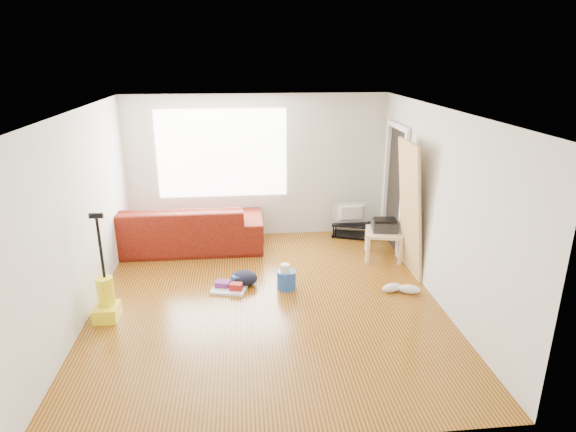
{
  "coord_description": "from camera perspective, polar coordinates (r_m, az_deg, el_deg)",
  "views": [
    {
      "loc": [
        -0.29,
        -5.72,
        3.15
      ],
      "look_at": [
        0.35,
        0.6,
        0.98
      ],
      "focal_mm": 30.0,
      "sensor_mm": 36.0,
      "label": 1
    }
  ],
  "objects": [
    {
      "name": "tv_stand",
      "position": [
        8.71,
        7.49,
        -1.57
      ],
      "size": [
        0.75,
        0.58,
        0.25
      ],
      "rotation": [
        0.0,
        0.0,
        -0.35
      ],
      "color": "black",
      "rests_on": "ground"
    },
    {
      "name": "printer",
      "position": [
        7.77,
        11.37,
        -1.08
      ],
      "size": [
        0.42,
        0.34,
        0.2
      ],
      "rotation": [
        0.0,
        0.0,
        -0.15
      ],
      "color": "black",
      "rests_on": "side_table"
    },
    {
      "name": "toilet_paper",
      "position": [
        6.72,
        -0.35,
        -7.24
      ],
      "size": [
        0.13,
        0.13,
        0.12
      ],
      "primitive_type": "cylinder",
      "color": "silver",
      "rests_on": "bucket"
    },
    {
      "name": "room",
      "position": [
        6.18,
        -2.11,
        0.97
      ],
      "size": [
        4.51,
        5.01,
        2.51
      ],
      "color": "#56280A",
      "rests_on": "ground"
    },
    {
      "name": "backpack",
      "position": [
        6.97,
        -5.19,
        -8.09
      ],
      "size": [
        0.46,
        0.4,
        0.21
      ],
      "primitive_type": "ellipsoid",
      "rotation": [
        0.0,
        0.0,
        -0.29
      ],
      "color": "black",
      "rests_on": "ground"
    },
    {
      "name": "bucket",
      "position": [
        6.84,
        -0.2,
        -8.55
      ],
      "size": [
        0.28,
        0.28,
        0.26
      ],
      "primitive_type": "cylinder",
      "rotation": [
        0.0,
        0.0,
        0.08
      ],
      "color": "#2047A7",
      "rests_on": "ground"
    },
    {
      "name": "vacuum",
      "position": [
        6.43,
        -20.75,
        -9.26
      ],
      "size": [
        0.29,
        0.33,
        1.36
      ],
      "rotation": [
        0.0,
        0.0,
        -0.02
      ],
      "color": "yellow",
      "rests_on": "ground"
    },
    {
      "name": "door_panel",
      "position": [
        7.53,
        13.67,
        -6.44
      ],
      "size": [
        0.25,
        0.8,
        1.99
      ],
      "primitive_type": "cube",
      "rotation": [
        0.0,
        -0.1,
        0.0
      ],
      "color": "tan",
      "rests_on": "ground"
    },
    {
      "name": "cleaning_tray",
      "position": [
        6.84,
        -6.84,
        -8.24
      ],
      "size": [
        0.54,
        0.47,
        0.17
      ],
      "rotation": [
        0.0,
        0.0,
        -0.25
      ],
      "color": "white",
      "rests_on": "ground"
    },
    {
      "name": "sofa",
      "position": [
        8.35,
        -12.17,
        -3.75
      ],
      "size": [
        2.65,
        1.04,
        0.77
      ],
      "primitive_type": "imported",
      "rotation": [
        0.0,
        0.0,
        3.14
      ],
      "color": "#480B04",
      "rests_on": "ground"
    },
    {
      "name": "tv",
      "position": [
        8.61,
        7.58,
        0.29
      ],
      "size": [
        0.64,
        0.08,
        0.37
      ],
      "primitive_type": "imported",
      "rotation": [
        0.0,
        0.0,
        3.14
      ],
      "color": "black",
      "rests_on": "tv_stand"
    },
    {
      "name": "sneakers",
      "position": [
        6.88,
        13.2,
        -8.37
      ],
      "size": [
        0.55,
        0.28,
        0.12
      ],
      "rotation": [
        0.0,
        0.0,
        -0.18
      ],
      "color": "silver",
      "rests_on": "ground"
    },
    {
      "name": "side_table",
      "position": [
        7.83,
        11.29,
        -2.24
      ],
      "size": [
        0.66,
        0.66,
        0.45
      ],
      "rotation": [
        0.0,
        0.0,
        -0.23
      ],
      "color": "beige",
      "rests_on": "ground"
    }
  ]
}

